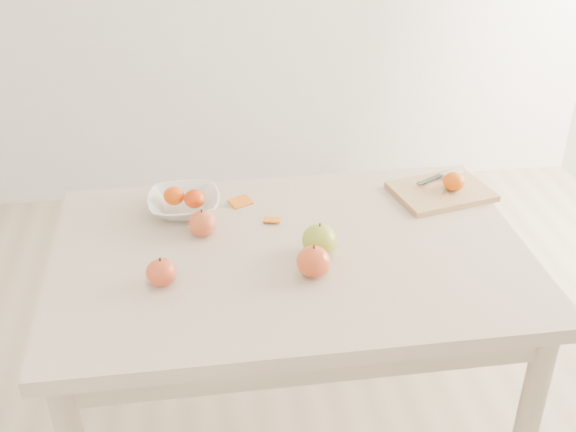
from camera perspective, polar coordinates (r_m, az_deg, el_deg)
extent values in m
cube|color=beige|center=(1.84, 0.22, -3.20)|extent=(1.20, 0.80, 0.04)
cylinder|color=#BCAA8E|center=(2.34, -14.36, -7.23)|extent=(0.06, 0.06, 0.71)
cylinder|color=#BCAA8E|center=(2.44, 11.68, -5.07)|extent=(0.06, 0.06, 0.71)
cube|color=tan|center=(2.12, 12.01, 1.90)|extent=(0.30, 0.25, 0.02)
ellipsoid|color=#C74507|center=(2.11, 12.97, 2.68)|extent=(0.06, 0.06, 0.05)
imported|color=white|center=(2.00, -8.23, 0.97)|extent=(0.20, 0.20, 0.05)
ellipsoid|color=#CB4D07|center=(2.00, -9.00, 1.60)|extent=(0.06, 0.06, 0.05)
ellipsoid|color=red|center=(1.98, -7.40, 1.36)|extent=(0.06, 0.06, 0.05)
cube|color=#D9600F|center=(2.03, -3.77, 1.03)|extent=(0.07, 0.07, 0.01)
cube|color=orange|center=(1.95, -1.27, -0.37)|extent=(0.05, 0.04, 0.01)
cube|color=silver|center=(2.20, 12.91, 3.29)|extent=(0.07, 0.05, 0.01)
cube|color=#33353A|center=(2.15, 11.14, 2.85)|extent=(0.09, 0.06, 0.00)
ellipsoid|color=olive|center=(1.80, 2.51, -1.88)|extent=(0.09, 0.09, 0.08)
ellipsoid|color=#A31B18|center=(1.72, 2.03, -3.62)|extent=(0.08, 0.08, 0.07)
ellipsoid|color=maroon|center=(1.89, -6.77, -0.58)|extent=(0.08, 0.08, 0.07)
ellipsoid|color=maroon|center=(1.71, -9.97, -4.40)|extent=(0.07, 0.07, 0.06)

